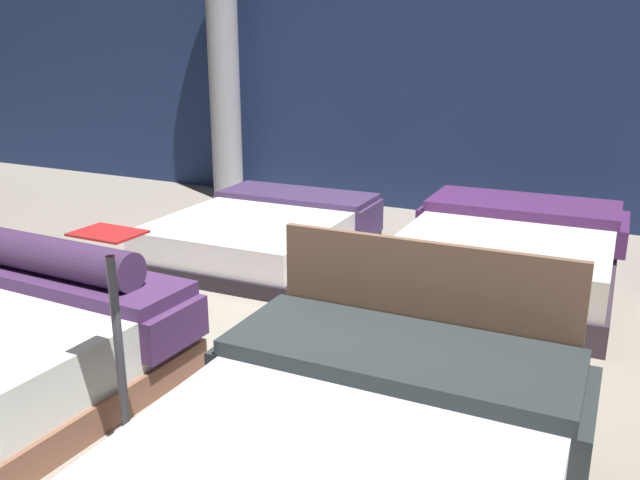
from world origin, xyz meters
name	(u,v)px	position (x,y,z in m)	size (l,w,h in m)	color
ground_plane	(293,334)	(0.00, 0.00, -0.01)	(18.00, 18.00, 0.02)	gray
showroom_back_wall	(455,51)	(0.00, 3.57, 1.75)	(18.00, 0.06, 3.50)	navy
bed_2	(266,232)	(-1.06, 1.42, 0.19)	(1.62, 2.09, 0.43)	black
bed_3	(509,255)	(1.09, 1.52, 0.26)	(1.67, 2.05, 0.56)	#342832
price_sign	(122,378)	(0.00, -1.56, 0.43)	(0.28, 0.24, 1.10)	#3F3F44
support_pillar	(223,51)	(-2.62, 3.11, 1.75)	(0.36, 0.36, 3.50)	#99999E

